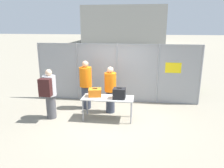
{
  "coord_description": "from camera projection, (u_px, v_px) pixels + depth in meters",
  "views": [
    {
      "loc": [
        0.96,
        -6.73,
        3.07
      ],
      "look_at": [
        -0.02,
        0.53,
        1.05
      ],
      "focal_mm": 35.0,
      "sensor_mm": 36.0,
      "label": 1
    }
  ],
  "objects": [
    {
      "name": "ground_plane",
      "position": [
        111.0,
        118.0,
        7.37
      ],
      "size": [
        120.0,
        120.0,
        0.0
      ],
      "primitive_type": "plane",
      "color": "gray"
    },
    {
      "name": "security_worker_near",
      "position": [
        110.0,
        89.0,
        7.66
      ],
      "size": [
        0.41,
        0.41,
        1.66
      ],
      "rotation": [
        0.0,
        0.0,
        2.99
      ],
      "color": "#383D4C",
      "rests_on": "ground_plane"
    },
    {
      "name": "fence_section",
      "position": [
        117.0,
        72.0,
        8.7
      ],
      "size": [
        6.52,
        0.07,
        2.34
      ],
      "color": "gray",
      "rests_on": "ground_plane"
    },
    {
      "name": "suitcase_black",
      "position": [
        119.0,
        93.0,
        6.98
      ],
      "size": [
        0.4,
        0.34,
        0.36
      ],
      "color": "black",
      "rests_on": "inspection_table"
    },
    {
      "name": "traveler_hooded",
      "position": [
        49.0,
        92.0,
        7.1
      ],
      "size": [
        0.41,
        0.64,
        1.67
      ],
      "rotation": [
        0.0,
        0.0,
        0.17
      ],
      "color": "#4C4C51",
      "rests_on": "ground_plane"
    },
    {
      "name": "distant_hangar",
      "position": [
        126.0,
        25.0,
        37.08
      ],
      "size": [
        12.11,
        13.82,
        5.65
      ],
      "color": "#999993",
      "rests_on": "ground_plane"
    },
    {
      "name": "utility_trailer",
      "position": [
        162.0,
        80.0,
        10.82
      ],
      "size": [
        3.96,
        2.02,
        0.68
      ],
      "color": "#4C6B47",
      "rests_on": "ground_plane"
    },
    {
      "name": "suitcase_orange",
      "position": [
        95.0,
        92.0,
        7.23
      ],
      "size": [
        0.47,
        0.42,
        0.27
      ],
      "color": "orange",
      "rests_on": "inspection_table"
    },
    {
      "name": "security_worker_far",
      "position": [
        86.0,
        84.0,
        8.01
      ],
      "size": [
        0.45,
        0.45,
        1.8
      ],
      "rotation": [
        0.0,
        0.0,
        3.5
      ],
      "color": "#383D4C",
      "rests_on": "ground_plane"
    },
    {
      "name": "inspection_table",
      "position": [
        108.0,
        99.0,
        7.13
      ],
      "size": [
        1.67,
        0.68,
        0.75
      ],
      "color": "#B2B2AD",
      "rests_on": "ground_plane"
    }
  ]
}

